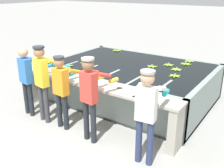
{
  "coord_description": "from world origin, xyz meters",
  "views": [
    {
      "loc": [
        3.32,
        -3.81,
        2.84
      ],
      "look_at": [
        0.0,
        1.04,
        0.65
      ],
      "focal_mm": 42.0,
      "sensor_mm": 36.0,
      "label": 1
    }
  ],
  "objects_px": {
    "worker_4": "(147,109)",
    "banana_bunch_floating_1": "(68,66)",
    "banana_bunch_floating_0": "(117,50)",
    "banana_bunch_floating_7": "(152,66)",
    "banana_bunch_floating_5": "(169,65)",
    "banana_bunch_ledge_0": "(89,84)",
    "banana_bunch_floating_4": "(189,61)",
    "worker_2": "(62,86)",
    "knife_1": "(138,95)",
    "worker_1": "(43,77)",
    "knife_0": "(123,88)",
    "worker_3": "(90,92)",
    "banana_bunch_floating_6": "(177,69)",
    "banana_bunch_floating_2": "(175,76)",
    "banana_bunch_floating_3": "(85,63)",
    "banana_bunch_floating_8": "(186,64)",
    "worker_0": "(27,75)"
  },
  "relations": [
    {
      "from": "worker_4",
      "to": "banana_bunch_floating_1",
      "type": "xyz_separation_m",
      "value": [
        -2.86,
        1.22,
        -0.06
      ]
    },
    {
      "from": "banana_bunch_floating_0",
      "to": "banana_bunch_floating_7",
      "type": "xyz_separation_m",
      "value": [
        1.72,
        -0.99,
        0.0
      ]
    },
    {
      "from": "banana_bunch_floating_5",
      "to": "banana_bunch_ledge_0",
      "type": "height_order",
      "value": "banana_bunch_ledge_0"
    },
    {
      "from": "banana_bunch_floating_0",
      "to": "banana_bunch_floating_4",
      "type": "bearing_deg",
      "value": 1.16
    },
    {
      "from": "worker_2",
      "to": "banana_bunch_floating_7",
      "type": "height_order",
      "value": "worker_2"
    },
    {
      "from": "worker_4",
      "to": "knife_1",
      "type": "distance_m",
      "value": 0.72
    },
    {
      "from": "worker_1",
      "to": "knife_0",
      "type": "xyz_separation_m",
      "value": [
        1.64,
        0.62,
        -0.1
      ]
    },
    {
      "from": "worker_3",
      "to": "banana_bunch_floating_6",
      "type": "xyz_separation_m",
      "value": [
        0.71,
        2.47,
        -0.07
      ]
    },
    {
      "from": "banana_bunch_floating_7",
      "to": "knife_1",
      "type": "height_order",
      "value": "banana_bunch_floating_7"
    },
    {
      "from": "banana_bunch_floating_1",
      "to": "banana_bunch_floating_2",
      "type": "bearing_deg",
      "value": 17.3
    },
    {
      "from": "worker_1",
      "to": "worker_2",
      "type": "xyz_separation_m",
      "value": [
        0.55,
        0.01,
        -0.1
      ]
    },
    {
      "from": "worker_2",
      "to": "knife_0",
      "type": "relative_size",
      "value": 4.69
    },
    {
      "from": "banana_bunch_floating_3",
      "to": "knife_1",
      "type": "height_order",
      "value": "banana_bunch_floating_3"
    },
    {
      "from": "banana_bunch_floating_4",
      "to": "banana_bunch_floating_7",
      "type": "height_order",
      "value": "same"
    },
    {
      "from": "banana_bunch_floating_4",
      "to": "banana_bunch_floating_8",
      "type": "xyz_separation_m",
      "value": [
        0.02,
        -0.32,
        -0.0
      ]
    },
    {
      "from": "worker_2",
      "to": "banana_bunch_floating_0",
      "type": "xyz_separation_m",
      "value": [
        -0.82,
        3.27,
        0.0
      ]
    },
    {
      "from": "banana_bunch_floating_0",
      "to": "banana_bunch_floating_8",
      "type": "xyz_separation_m",
      "value": [
        2.34,
        -0.28,
        0.0
      ]
    },
    {
      "from": "banana_bunch_floating_6",
      "to": "knife_1",
      "type": "relative_size",
      "value": 0.84
    },
    {
      "from": "banana_bunch_floating_4",
      "to": "banana_bunch_floating_7",
      "type": "xyz_separation_m",
      "value": [
        -0.61,
        -1.03,
        0.0
      ]
    },
    {
      "from": "banana_bunch_ledge_0",
      "to": "worker_2",
      "type": "bearing_deg",
      "value": -133.15
    },
    {
      "from": "worker_3",
      "to": "banana_bunch_floating_4",
      "type": "xyz_separation_m",
      "value": [
        0.71,
        3.39,
        -0.07
      ]
    },
    {
      "from": "banana_bunch_floating_3",
      "to": "banana_bunch_floating_6",
      "type": "bearing_deg",
      "value": 20.18
    },
    {
      "from": "banana_bunch_floating_4",
      "to": "knife_0",
      "type": "xyz_separation_m",
      "value": [
        -0.41,
        -2.71,
        -0.01
      ]
    },
    {
      "from": "banana_bunch_floating_2",
      "to": "knife_1",
      "type": "height_order",
      "value": "banana_bunch_floating_2"
    },
    {
      "from": "banana_bunch_floating_3",
      "to": "banana_bunch_floating_7",
      "type": "bearing_deg",
      "value": 23.65
    },
    {
      "from": "knife_1",
      "to": "banana_bunch_floating_5",
      "type": "bearing_deg",
      "value": 98.35
    },
    {
      "from": "worker_2",
      "to": "worker_3",
      "type": "height_order",
      "value": "worker_3"
    },
    {
      "from": "worker_2",
      "to": "banana_bunch_floating_8",
      "type": "bearing_deg",
      "value": 63.14
    },
    {
      "from": "banana_bunch_floating_6",
      "to": "banana_bunch_floating_8",
      "type": "height_order",
      "value": "same"
    },
    {
      "from": "worker_0",
      "to": "worker_4",
      "type": "xyz_separation_m",
      "value": [
        3.07,
        -0.11,
        0.05
      ]
    },
    {
      "from": "worker_2",
      "to": "worker_4",
      "type": "bearing_deg",
      "value": -2.79
    },
    {
      "from": "banana_bunch_floating_8",
      "to": "knife_0",
      "type": "bearing_deg",
      "value": -100.11
    },
    {
      "from": "banana_bunch_floating_0",
      "to": "banana_bunch_ledge_0",
      "type": "xyz_separation_m",
      "value": [
        1.2,
        -2.87,
        0.0
      ]
    },
    {
      "from": "knife_0",
      "to": "knife_1",
      "type": "xyz_separation_m",
      "value": [
        0.42,
        -0.16,
        0.0
      ]
    },
    {
      "from": "knife_0",
      "to": "knife_1",
      "type": "bearing_deg",
      "value": -20.96
    },
    {
      "from": "banana_bunch_floating_2",
      "to": "banana_bunch_floating_7",
      "type": "distance_m",
      "value": 0.85
    },
    {
      "from": "banana_bunch_floating_6",
      "to": "worker_2",
      "type": "bearing_deg",
      "value": -122.07
    },
    {
      "from": "worker_4",
      "to": "banana_bunch_floating_7",
      "type": "bearing_deg",
      "value": 114.4
    },
    {
      "from": "worker_3",
      "to": "worker_0",
      "type": "bearing_deg",
      "value": 177.58
    },
    {
      "from": "worker_3",
      "to": "banana_bunch_floating_3",
      "type": "bearing_deg",
      "value": 132.29
    },
    {
      "from": "worker_0",
      "to": "banana_bunch_floating_3",
      "type": "height_order",
      "value": "worker_0"
    },
    {
      "from": "banana_bunch_floating_0",
      "to": "banana_bunch_floating_7",
      "type": "distance_m",
      "value": 1.98
    },
    {
      "from": "worker_1",
      "to": "worker_4",
      "type": "xyz_separation_m",
      "value": [
        2.52,
        -0.08,
        -0.03
      ]
    },
    {
      "from": "worker_4",
      "to": "worker_2",
      "type": "bearing_deg",
      "value": 177.21
    },
    {
      "from": "worker_1",
      "to": "banana_bunch_floating_8",
      "type": "xyz_separation_m",
      "value": [
        2.06,
        3.01,
        -0.1
      ]
    },
    {
      "from": "banana_bunch_floating_4",
      "to": "banana_bunch_floating_6",
      "type": "bearing_deg",
      "value": -89.84
    },
    {
      "from": "banana_bunch_floating_3",
      "to": "knife_1",
      "type": "bearing_deg",
      "value": -27.11
    },
    {
      "from": "worker_2",
      "to": "banana_bunch_floating_5",
      "type": "bearing_deg",
      "value": 65.96
    },
    {
      "from": "banana_bunch_floating_1",
      "to": "worker_4",
      "type": "bearing_deg",
      "value": -23.0
    },
    {
      "from": "knife_0",
      "to": "knife_1",
      "type": "distance_m",
      "value": 0.45
    }
  ]
}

